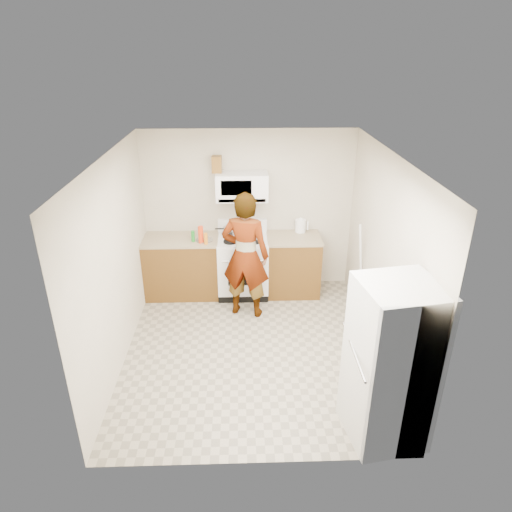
{
  "coord_description": "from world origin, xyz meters",
  "views": [
    {
      "loc": [
        -0.11,
        -4.88,
        3.59
      ],
      "look_at": [
        0.07,
        0.55,
        1.06
      ],
      "focal_mm": 32.0,
      "sensor_mm": 36.0,
      "label": 1
    }
  ],
  "objects_px": {
    "gas_range": "(243,265)",
    "kettle": "(300,226)",
    "saucepan": "(231,231)",
    "fridge": "(391,364)",
    "microwave": "(242,186)",
    "person": "(245,256)"
  },
  "relations": [
    {
      "from": "gas_range",
      "to": "person",
      "type": "bearing_deg",
      "value": -86.75
    },
    {
      "from": "person",
      "to": "fridge",
      "type": "distance_m",
      "value": 2.68
    },
    {
      "from": "saucepan",
      "to": "kettle",
      "type": "bearing_deg",
      "value": 6.63
    },
    {
      "from": "microwave",
      "to": "fridge",
      "type": "xyz_separation_m",
      "value": [
        1.38,
        -3.06,
        -0.85
      ]
    },
    {
      "from": "microwave",
      "to": "person",
      "type": "relative_size",
      "value": 0.41
    },
    {
      "from": "gas_range",
      "to": "microwave",
      "type": "xyz_separation_m",
      "value": [
        0.0,
        0.13,
        1.21
      ]
    },
    {
      "from": "kettle",
      "to": "saucepan",
      "type": "height_order",
      "value": "kettle"
    },
    {
      "from": "microwave",
      "to": "person",
      "type": "distance_m",
      "value": 1.08
    },
    {
      "from": "fridge",
      "to": "saucepan",
      "type": "distance_m",
      "value": 3.41
    },
    {
      "from": "microwave",
      "to": "fridge",
      "type": "relative_size",
      "value": 0.45
    },
    {
      "from": "gas_range",
      "to": "kettle",
      "type": "distance_m",
      "value": 1.08
    },
    {
      "from": "fridge",
      "to": "person",
      "type": "bearing_deg",
      "value": 110.59
    },
    {
      "from": "microwave",
      "to": "fridge",
      "type": "distance_m",
      "value": 3.46
    },
    {
      "from": "gas_range",
      "to": "saucepan",
      "type": "relative_size",
      "value": 5.28
    },
    {
      "from": "fridge",
      "to": "microwave",
      "type": "bearing_deg",
      "value": 104.75
    },
    {
      "from": "saucepan",
      "to": "fridge",
      "type": "bearing_deg",
      "value": -62.72
    },
    {
      "from": "person",
      "to": "fridge",
      "type": "relative_size",
      "value": 1.08
    },
    {
      "from": "fridge",
      "to": "saucepan",
      "type": "bearing_deg",
      "value": 107.77
    },
    {
      "from": "person",
      "to": "saucepan",
      "type": "height_order",
      "value": "person"
    },
    {
      "from": "gas_range",
      "to": "person",
      "type": "xyz_separation_m",
      "value": [
        0.03,
        -0.61,
        0.44
      ]
    },
    {
      "from": "gas_range",
      "to": "saucepan",
      "type": "xyz_separation_m",
      "value": [
        -0.18,
        0.09,
        0.53
      ]
    },
    {
      "from": "gas_range",
      "to": "saucepan",
      "type": "height_order",
      "value": "gas_range"
    }
  ]
}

